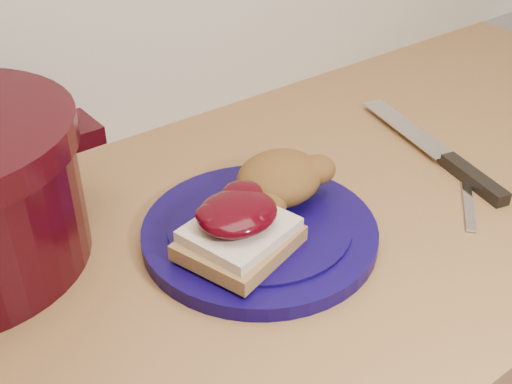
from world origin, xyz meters
TOP-DOWN VIEW (x-y plane):
  - plate at (-0.04, 1.49)m, footprint 0.32×0.32m
  - sandwich at (-0.09, 1.47)m, footprint 0.14×0.13m
  - stuffing_mound at (0.01, 1.52)m, footprint 0.13×0.11m
  - chef_knife at (0.26, 1.45)m, footprint 0.10×0.30m
  - butter_knife at (0.22, 1.40)m, footprint 0.12×0.11m

SIDE VIEW (x-z plane):
  - butter_knife at x=0.22m, z-range 0.90..0.90m
  - chef_knife at x=0.26m, z-range 0.90..0.92m
  - plate at x=-0.04m, z-range 0.90..0.92m
  - sandwich at x=-0.09m, z-range 0.92..0.98m
  - stuffing_mound at x=0.01m, z-range 0.92..0.98m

